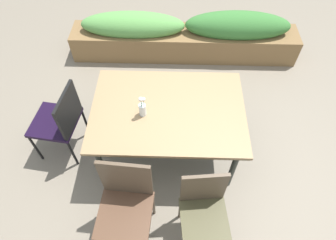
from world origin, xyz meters
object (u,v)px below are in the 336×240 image
chair_near_right (204,208)px  chair_end_left (60,119)px  flower_vase (142,108)px  chair_near_left (126,202)px  dining_table (168,113)px  planter_box (185,36)px

chair_near_right → chair_end_left: size_ratio=0.95×
chair_end_left → flower_vase: bearing=-86.1°
chair_near_left → chair_end_left: chair_near_left is taller
dining_table → planter_box: dining_table is taller
dining_table → chair_near_right: bearing=-69.6°
chair_end_left → chair_near_right: bearing=-113.6°
chair_near_left → chair_near_right: chair_near_left is taller
flower_vase → chair_near_right: bearing=-55.2°
dining_table → chair_near_left: 0.98m
dining_table → planter_box: (0.21, 1.73, -0.34)m
chair_near_left → chair_end_left: bearing=-43.8°
dining_table → chair_near_right: (0.34, -0.92, -0.18)m
chair_end_left → planter_box: size_ratio=0.29×
chair_end_left → planter_box: (1.35, 1.74, -0.21)m
chair_near_left → flower_vase: (0.10, 0.84, 0.28)m
chair_near_right → dining_table: bearing=-75.4°
dining_table → flower_vase: bearing=-163.7°
dining_table → chair_near_right: 1.00m
chair_near_right → chair_near_left: bearing=-6.8°
chair_near_left → chair_end_left: size_ratio=1.06×
dining_table → chair_near_left: chair_near_left is taller
dining_table → chair_end_left: (-1.15, -0.01, -0.13)m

